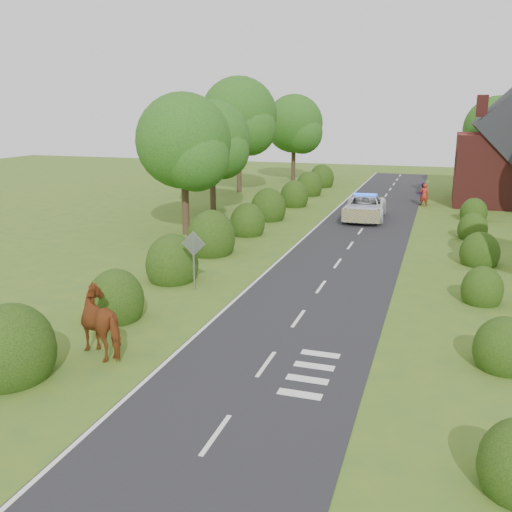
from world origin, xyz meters
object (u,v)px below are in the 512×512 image
(police_van, at_px, (365,207))
(pedestrian_red, at_px, (424,195))
(road_sign, at_px, (193,252))
(pedestrian_purple, at_px, (423,194))
(cow, at_px, (106,326))

(police_van, bearing_deg, pedestrian_red, 58.30)
(road_sign, xyz_separation_m, pedestrian_red, (8.36, 24.96, -0.76))
(pedestrian_red, bearing_deg, pedestrian_purple, -75.48)
(cow, xyz_separation_m, pedestrian_red, (8.34, 31.65, 0.02))
(road_sign, relative_size, police_van, 0.42)
(road_sign, relative_size, pedestrian_purple, 1.43)
(road_sign, relative_size, pedestrian_red, 1.41)
(police_van, height_order, pedestrian_purple, same)
(police_van, xyz_separation_m, pedestrian_purple, (3.55, 7.48, 0.07))
(cow, distance_m, pedestrian_purple, 33.42)
(police_van, relative_size, pedestrian_purple, 3.40)
(cow, xyz_separation_m, pedestrian_purple, (8.19, 32.40, 0.01))
(police_van, bearing_deg, cow, -103.41)
(cow, bearing_deg, road_sign, -157.86)
(police_van, bearing_deg, road_sign, -107.20)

